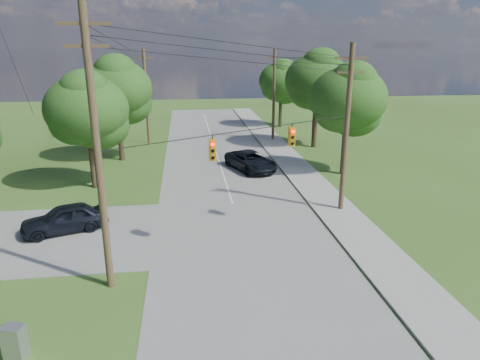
{
  "coord_description": "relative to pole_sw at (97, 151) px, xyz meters",
  "views": [
    {
      "loc": [
        -1.03,
        -17.11,
        10.32
      ],
      "look_at": [
        1.85,
        5.0,
        3.29
      ],
      "focal_mm": 32.0,
      "sensor_mm": 36.0,
      "label": 1
    }
  ],
  "objects": [
    {
      "name": "control_cabinet",
      "position": [
        -2.47,
        -4.4,
        -5.58
      ],
      "size": [
        0.83,
        0.69,
        1.29
      ],
      "primitive_type": "cube",
      "rotation": [
        0.0,
        0.0,
        -0.28
      ],
      "color": "#97999D",
      "rests_on": "ground"
    },
    {
      "name": "tree_e_near",
      "position": [
        16.6,
        15.6,
        0.02
      ],
      "size": [
        6.2,
        6.2,
        8.81
      ],
      "color": "#3F311F",
      "rests_on": "ground"
    },
    {
      "name": "traffic_signals",
      "position": [
        7.15,
        4.03,
        -0.73
      ],
      "size": [
        4.91,
        3.27,
        1.05
      ],
      "color": "orange",
      "rests_on": "ground"
    },
    {
      "name": "car_main_north",
      "position": [
        9.08,
        17.66,
        -5.4
      ],
      "size": [
        4.48,
        6.3,
        1.59
      ],
      "primitive_type": "imported",
      "rotation": [
        0.0,
        0.0,
        0.36
      ],
      "color": "black",
      "rests_on": "main_road"
    },
    {
      "name": "pole_north_e",
      "position": [
        13.5,
        29.6,
        -1.1
      ],
      "size": [
        2.0,
        0.32,
        10.0
      ],
      "color": "brown",
      "rests_on": "ground"
    },
    {
      "name": "power_lines",
      "position": [
        6.1,
        11.14,
        2.93
      ],
      "size": [
        13.93,
        29.62,
        4.93
      ],
      "color": "black",
      "rests_on": "ground"
    },
    {
      "name": "tree_w_far",
      "position": [
        -4.4,
        32.6,
        0.02
      ],
      "size": [
        6.0,
        6.0,
        8.73
      ],
      "color": "#3F311F",
      "rests_on": "ground"
    },
    {
      "name": "pole_north_w",
      "position": [
        -0.4,
        29.6,
        -1.1
      ],
      "size": [
        2.0,
        0.32,
        10.0
      ],
      "color": "brown",
      "rests_on": "ground"
    },
    {
      "name": "sidewalk_east",
      "position": [
        13.3,
        4.6,
        -6.17
      ],
      "size": [
        2.6,
        100.0,
        0.12
      ],
      "primitive_type": "cube",
      "color": "gray",
      "rests_on": "ground"
    },
    {
      "name": "ground",
      "position": [
        4.6,
        -0.4,
        -6.23
      ],
      "size": [
        140.0,
        140.0,
        0.0
      ],
      "primitive_type": "plane",
      "color": "#37551C",
      "rests_on": "ground"
    },
    {
      "name": "tree_e_far",
      "position": [
        16.1,
        37.6,
        -0.31
      ],
      "size": [
        5.8,
        5.8,
        8.32
      ],
      "color": "#3F311F",
      "rests_on": "ground"
    },
    {
      "name": "tree_w_mid",
      "position": [
        -2.4,
        22.6,
        0.35
      ],
      "size": [
        6.4,
        6.4,
        9.22
      ],
      "color": "#3F311F",
      "rests_on": "ground"
    },
    {
      "name": "tree_w_near",
      "position": [
        -3.4,
        14.6,
        -0.3
      ],
      "size": [
        6.0,
        6.0,
        8.4
      ],
      "color": "#3F311F",
      "rests_on": "ground"
    },
    {
      "name": "tree_e_mid",
      "position": [
        17.1,
        25.6,
        0.68
      ],
      "size": [
        6.6,
        6.6,
        9.64
      ],
      "color": "#3F311F",
      "rests_on": "ground"
    },
    {
      "name": "pole_ne",
      "position": [
        13.5,
        7.6,
        -0.76
      ],
      "size": [
        2.0,
        0.32,
        10.5
      ],
      "color": "brown",
      "rests_on": "ground"
    },
    {
      "name": "pole_sw",
      "position": [
        0.0,
        0.0,
        0.0
      ],
      "size": [
        2.0,
        0.32,
        12.0
      ],
      "color": "brown",
      "rests_on": "ground"
    },
    {
      "name": "car_cross_dark",
      "position": [
        -3.5,
        6.35,
        -5.39
      ],
      "size": [
        5.08,
        3.42,
        1.61
      ],
      "primitive_type": "imported",
      "rotation": [
        0.0,
        0.0,
        -1.21
      ],
      "color": "black",
      "rests_on": "cross_road"
    },
    {
      "name": "main_road",
      "position": [
        6.6,
        4.6,
        -6.21
      ],
      "size": [
        10.0,
        100.0,
        0.03
      ],
      "primitive_type": "cube",
      "color": "gray",
      "rests_on": "ground"
    }
  ]
}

